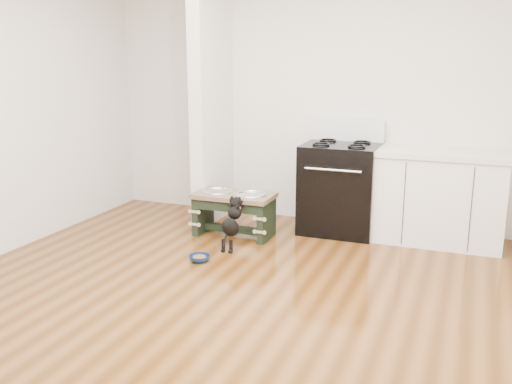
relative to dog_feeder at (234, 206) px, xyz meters
name	(u,v)px	position (x,y,z in m)	size (l,w,h in m)	color
ground	(236,311)	(0.72, -1.61, -0.32)	(5.00, 5.00, 0.00)	#4D2B0D
room_shell	(234,84)	(0.72, -1.61, 1.30)	(5.00, 5.00, 5.00)	silver
partition_wall	(212,98)	(-0.46, 0.49, 1.03)	(0.15, 0.80, 2.70)	silver
oven_range	(340,187)	(0.97, 0.54, 0.16)	(0.76, 0.69, 1.14)	black
cabinet_run	(439,197)	(1.95, 0.56, 0.14)	(1.24, 0.64, 0.91)	white
dog_feeder	(234,206)	(0.00, 0.00, 0.00)	(0.81, 0.43, 0.46)	black
puppy	(232,221)	(0.14, -0.37, -0.05)	(0.14, 0.41, 0.49)	black
floor_bowl	(199,258)	(0.01, -0.81, -0.29)	(0.21, 0.21, 0.06)	navy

